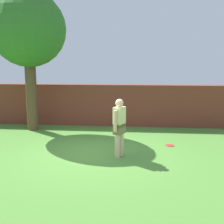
% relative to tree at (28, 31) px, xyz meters
% --- Properties ---
extents(ground_plane, '(40.00, 40.00, 0.00)m').
position_rel_tree_xyz_m(ground_plane, '(2.91, -2.70, -3.75)').
color(ground_plane, '#4C8433').
extents(brick_wall, '(13.03, 0.50, 1.70)m').
position_rel_tree_xyz_m(brick_wall, '(1.41, 1.09, -2.90)').
color(brick_wall, brown).
rests_on(brick_wall, ground).
extents(tree, '(2.79, 2.79, 5.20)m').
position_rel_tree_xyz_m(tree, '(0.00, 0.00, 0.00)').
color(tree, brown).
rests_on(tree, ground).
extents(person, '(0.35, 0.50, 1.62)m').
position_rel_tree_xyz_m(person, '(3.60, -2.92, -2.85)').
color(person, beige).
rests_on(person, ground).
extents(frisbee_red, '(0.27, 0.27, 0.02)m').
position_rel_tree_xyz_m(frisbee_red, '(5.12, -1.71, -3.74)').
color(frisbee_red, red).
rests_on(frisbee_red, ground).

